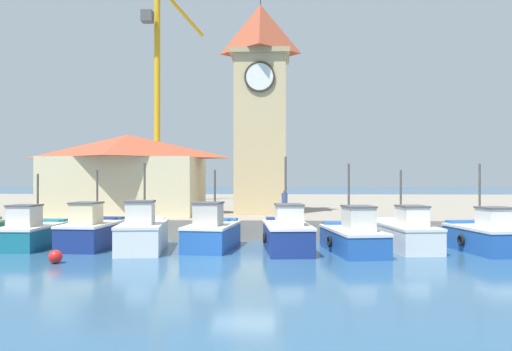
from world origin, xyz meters
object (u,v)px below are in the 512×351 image
fishing_boat_left_inner (92,232)px  fishing_boat_right_inner (353,237)px  mooring_buoy (56,257)px  fishing_boat_center (212,233)px  fishing_boat_mid_right (287,234)px  port_crane_near (158,118)px  fishing_boat_right_outer (406,234)px  fishing_boat_left_outer (32,233)px  warehouse_left (128,173)px  fishing_boat_far_right (487,236)px  dock_worker_near_tower (285,203)px  fishing_boat_mid_left (143,233)px  clock_tower (260,102)px

fishing_boat_left_inner → fishing_boat_right_inner: 12.38m
fishing_boat_left_inner → mooring_buoy: fishing_boat_left_inner is taller
fishing_boat_center → fishing_boat_right_inner: size_ratio=0.87×
fishing_boat_left_inner → fishing_boat_mid_right: (9.37, -0.69, 0.01)m
fishing_boat_center → mooring_buoy: bearing=-144.0°
fishing_boat_mid_right → port_crane_near: port_crane_near is taller
fishing_boat_center → fishing_boat_right_outer: same height
fishing_boat_left_outer → fishing_boat_left_inner: fishing_boat_left_inner is taller
warehouse_left → fishing_boat_mid_right: bearing=-38.9°
fishing_boat_far_right → dock_worker_near_tower: size_ratio=2.73×
fishing_boat_mid_left → port_crane_near: 24.44m
fishing_boat_left_inner → fishing_boat_center: bearing=-1.9°
mooring_buoy → fishing_boat_center: bearing=36.0°
fishing_boat_left_inner → warehouse_left: (-0.46, 7.24, 2.87)m
fishing_boat_right_outer → fishing_boat_mid_left: bearing=-175.7°
fishing_boat_mid_right → fishing_boat_far_right: 9.06m
fishing_boat_center → clock_tower: 11.01m
fishing_boat_mid_left → fishing_boat_far_right: (15.74, 0.26, -0.09)m
fishing_boat_mid_right → warehouse_left: size_ratio=0.52×
fishing_boat_far_right → port_crane_near: bearing=132.4°
fishing_boat_right_inner → warehouse_left: (-12.79, 8.29, 2.92)m
clock_tower → fishing_boat_far_right: bearing=-38.3°
clock_tower → mooring_buoy: bearing=-122.6°
fishing_boat_mid_left → fishing_boat_far_right: 15.74m
fishing_boat_right_outer → fishing_boat_mid_right: bearing=-172.4°
warehouse_left → port_crane_near: port_crane_near is taller
fishing_boat_right_inner → mooring_buoy: (-12.19, -3.26, -0.45)m
warehouse_left → mooring_buoy: bearing=-87.0°
warehouse_left → fishing_boat_right_inner: bearing=-32.9°
fishing_boat_mid_right → fishing_boat_far_right: fishing_boat_mid_right is taller
fishing_boat_center → fishing_boat_right_outer: (9.15, 0.25, -0.03)m
fishing_boat_left_outer → fishing_boat_mid_left: bearing=-8.8°
fishing_boat_center → fishing_boat_far_right: size_ratio=0.99×
mooring_buoy → dock_worker_near_tower: (9.19, 8.86, 1.68)m
fishing_boat_right_inner → fishing_boat_far_right: fishing_boat_right_inner is taller
fishing_boat_left_inner → mooring_buoy: 4.34m
fishing_boat_mid_left → fishing_boat_center: size_ratio=1.05×
fishing_boat_left_outer → mooring_buoy: (3.13, -4.33, -0.45)m
fishing_boat_left_outer → clock_tower: 15.24m
fishing_boat_far_right → warehouse_left: size_ratio=0.47×
fishing_boat_right_outer → port_crane_near: bearing=128.0°
fishing_boat_left_outer → dock_worker_near_tower: (12.33, 4.53, 1.24)m
warehouse_left → dock_worker_near_tower: size_ratio=5.77×
fishing_boat_mid_right → fishing_boat_left_outer: bearing=176.7°
warehouse_left → fishing_boat_left_outer: bearing=-109.3°
fishing_boat_left_outer → fishing_boat_right_inner: bearing=-4.0°
fishing_boat_mid_left → dock_worker_near_tower: fishing_boat_mid_left is taller
fishing_boat_mid_right → warehouse_left: bearing=141.1°
fishing_boat_left_outer → fishing_boat_center: size_ratio=0.99×
fishing_boat_far_right → fishing_boat_right_outer: bearing=169.2°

